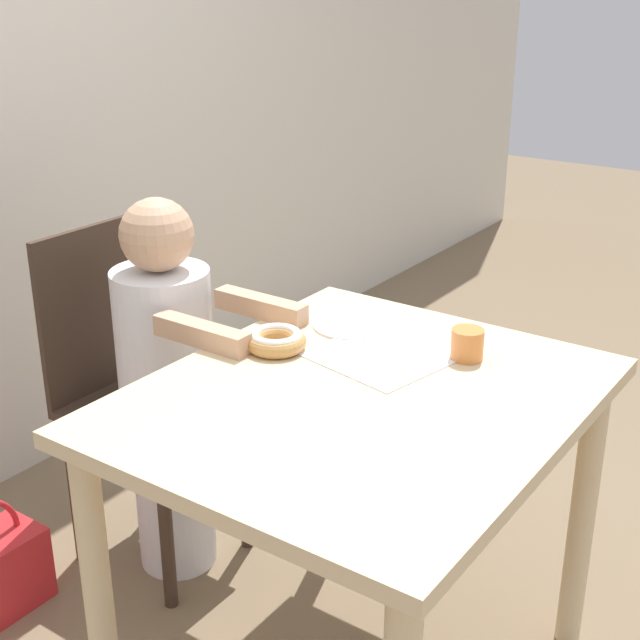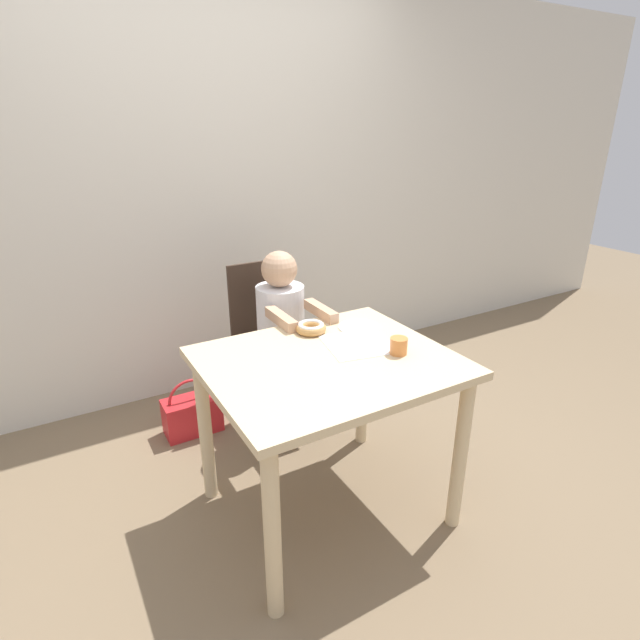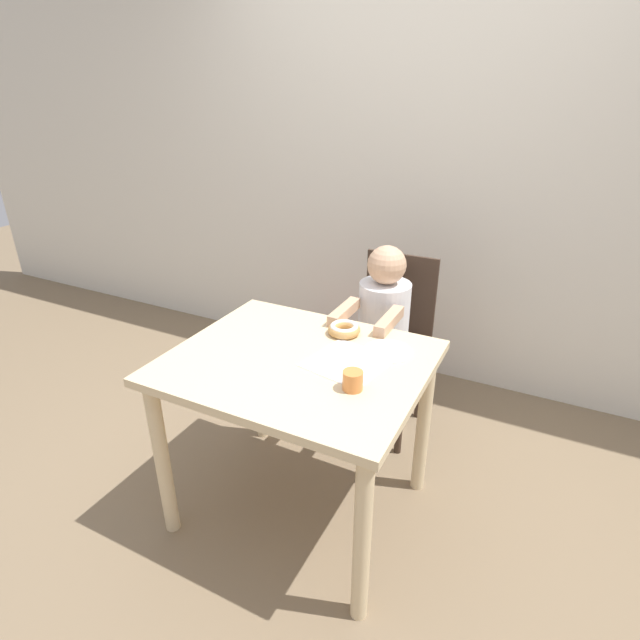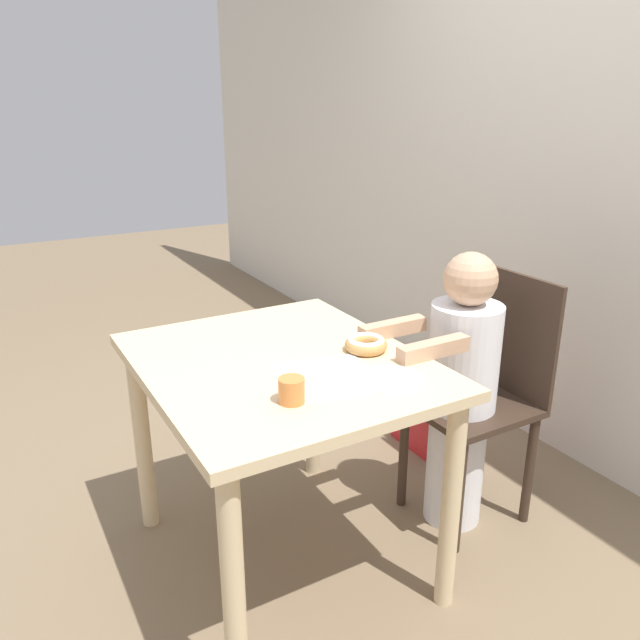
# 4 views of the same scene
# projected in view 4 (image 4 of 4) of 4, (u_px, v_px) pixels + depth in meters

# --- Properties ---
(ground_plane) EXTENTS (12.00, 12.00, 0.00)m
(ground_plane) POSITION_uv_depth(u_px,v_px,m) (285.00, 558.00, 2.21)
(ground_plane) COLOR #7A664C
(wall_back) EXTENTS (8.00, 0.05, 2.50)m
(wall_back) POSITION_uv_depth(u_px,v_px,m) (605.00, 175.00, 2.47)
(wall_back) COLOR silver
(wall_back) RESTS_ON ground_plane
(dining_table) EXTENTS (0.98, 0.83, 0.76)m
(dining_table) POSITION_uv_depth(u_px,v_px,m) (281.00, 394.00, 1.99)
(dining_table) COLOR beige
(dining_table) RESTS_ON ground_plane
(chair) EXTENTS (0.38, 0.41, 0.94)m
(chair) POSITION_uv_depth(u_px,v_px,m) (484.00, 396.00, 2.32)
(chair) COLOR #38281E
(chair) RESTS_ON ground_plane
(child_figure) EXTENTS (0.26, 0.49, 1.05)m
(child_figure) POSITION_uv_depth(u_px,v_px,m) (460.00, 392.00, 2.25)
(child_figure) COLOR white
(child_figure) RESTS_ON ground_plane
(donut) EXTENTS (0.14, 0.14, 0.05)m
(donut) POSITION_uv_depth(u_px,v_px,m) (366.00, 344.00, 2.01)
(donut) COLOR tan
(donut) RESTS_ON dining_table
(napkin) EXTENTS (0.33, 0.33, 0.00)m
(napkin) POSITION_uv_depth(u_px,v_px,m) (326.00, 377.00, 1.83)
(napkin) COLOR white
(napkin) RESTS_ON dining_table
(handbag) EXTENTS (0.31, 0.16, 0.33)m
(handbag) POSITION_uv_depth(u_px,v_px,m) (426.00, 424.00, 2.88)
(handbag) COLOR red
(handbag) RESTS_ON ground_plane
(cup) EXTENTS (0.07, 0.07, 0.07)m
(cup) POSITION_uv_depth(u_px,v_px,m) (292.00, 390.00, 1.67)
(cup) COLOR orange
(cup) RESTS_ON dining_table
(plate) EXTENTS (0.19, 0.19, 0.01)m
(plate) POSITION_uv_depth(u_px,v_px,m) (390.00, 379.00, 1.81)
(plate) COLOR white
(plate) RESTS_ON dining_table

